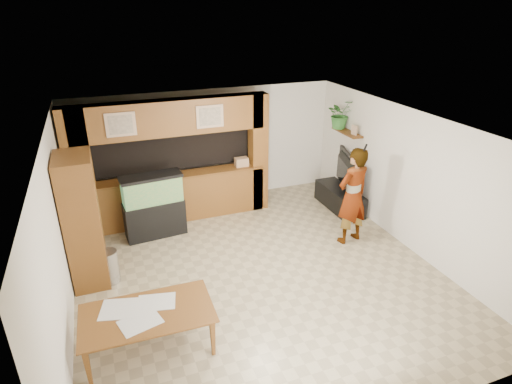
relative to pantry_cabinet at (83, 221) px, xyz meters
name	(u,v)px	position (x,y,z in m)	size (l,w,h in m)	color
floor	(258,272)	(2.70, -0.83, -1.10)	(6.50, 6.50, 0.00)	tan
ceiling	(258,127)	(2.70, -0.83, 1.50)	(6.50, 6.50, 0.00)	white
wall_back	(207,147)	(2.70, 2.42, 0.20)	(6.00, 6.00, 0.00)	silver
wall_left	(58,238)	(-0.30, -0.83, 0.20)	(6.50, 6.50, 0.00)	silver
wall_right	(409,180)	(5.70, -0.83, 0.20)	(6.50, 6.50, 0.00)	silver
partition	(170,160)	(1.75, 1.80, 0.21)	(4.20, 0.99, 2.60)	brown
wall_clock	(56,173)	(-0.27, 0.17, 0.80)	(0.05, 0.25, 0.25)	black
wall_shelf	(347,132)	(5.55, 1.12, 0.60)	(0.25, 0.90, 0.04)	brown
pantry_cabinet	(83,221)	(0.00, 0.00, 0.00)	(0.55, 0.90, 2.20)	brown
trash_can	(109,267)	(0.29, -0.21, -0.81)	(0.32, 0.32, 0.58)	#B2B2B7
aquarium	(154,206)	(1.25, 1.12, -0.47)	(1.17, 0.44, 1.30)	black
tv_stand	(340,199)	(5.35, 0.87, -0.86)	(0.52, 1.42, 0.47)	black
television	(342,172)	(5.35, 0.87, -0.22)	(1.40, 0.18, 0.81)	black
photo_frame	(354,130)	(5.55, 0.85, 0.72)	(0.03, 0.15, 0.20)	tan
potted_plant	(340,114)	(5.52, 1.41, 0.94)	(0.58, 0.51, 0.65)	#30702C
person	(353,196)	(4.77, -0.46, -0.14)	(0.70, 0.46, 1.92)	#A4805A
microphone	(365,148)	(4.82, -0.62, 0.86)	(0.04, 0.04, 0.16)	black
dining_table	(150,332)	(0.70, -2.03, -0.80)	(1.72, 0.96, 0.60)	brown
newspaper_a	(124,309)	(0.42, -1.81, -0.49)	(0.59, 0.43, 0.01)	silver
newspaper_b	(140,322)	(0.60, -2.15, -0.49)	(0.51, 0.37, 0.01)	silver
newspaper_c	(156,302)	(0.85, -1.83, -0.49)	(0.50, 0.36, 0.01)	silver
counter_box	(241,162)	(3.26, 1.62, 0.03)	(0.28, 0.19, 0.19)	#A47B59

